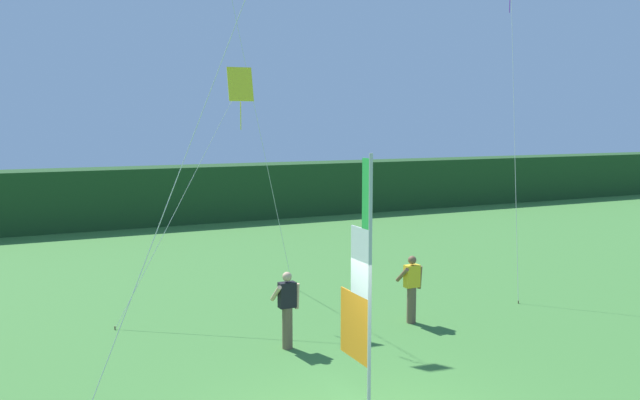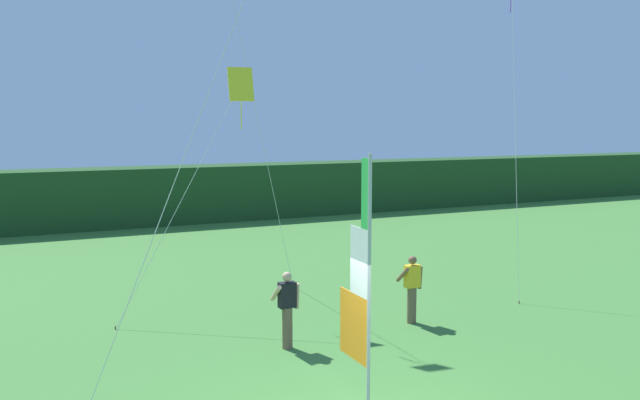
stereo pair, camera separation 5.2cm
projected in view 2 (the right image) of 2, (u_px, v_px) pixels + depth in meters
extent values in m
cube|color=#1E421E|center=(131.00, 196.00, 30.27)|extent=(80.00, 2.40, 2.68)
cylinder|color=#B7B7BC|center=(369.00, 287.00, 10.43)|extent=(0.06, 0.06, 4.28)
cube|color=orange|center=(354.00, 326.00, 10.98)|extent=(0.02, 0.97, 1.14)
cube|color=white|center=(359.00, 262.00, 10.68)|extent=(0.02, 0.60, 1.14)
cube|color=green|center=(365.00, 194.00, 10.38)|extent=(0.02, 0.23, 1.14)
cylinder|color=brown|center=(412.00, 305.00, 15.51)|extent=(0.22, 0.22, 0.87)
cube|color=yellow|center=(412.00, 276.00, 15.42)|extent=(0.36, 0.20, 0.54)
sphere|color=brown|center=(412.00, 260.00, 15.38)|extent=(0.20, 0.20, 0.20)
cylinder|color=brown|center=(403.00, 275.00, 15.38)|extent=(0.09, 0.48, 0.42)
cylinder|color=brown|center=(420.00, 277.00, 15.53)|extent=(0.09, 0.14, 0.56)
cylinder|color=brown|center=(287.00, 328.00, 13.75)|extent=(0.22, 0.22, 0.89)
cube|color=black|center=(287.00, 295.00, 13.67)|extent=(0.36, 0.20, 0.54)
sphere|color=tan|center=(287.00, 277.00, 13.62)|extent=(0.20, 0.20, 0.20)
cylinder|color=tan|center=(276.00, 293.00, 13.62)|extent=(0.09, 0.48, 0.42)
cylinder|color=tan|center=(297.00, 296.00, 13.77)|extent=(0.09, 0.14, 0.56)
cylinder|color=brown|center=(293.00, 285.00, 18.97)|extent=(0.03, 0.03, 0.08)
cylinder|color=silver|center=(260.00, 128.00, 17.74)|extent=(2.17, 0.53, 9.22)
cylinder|color=brown|center=(519.00, 302.00, 17.18)|extent=(0.03, 0.03, 0.08)
cylinder|color=silver|center=(515.00, 131.00, 17.98)|extent=(1.41, 2.33, 9.05)
cylinder|color=purple|center=(511.00, 0.00, 18.87)|extent=(0.02, 0.02, 0.70)
cylinder|color=silver|center=(196.00, 127.00, 9.18)|extent=(3.96, 0.28, 9.39)
cylinder|color=brown|center=(115.00, 328.00, 15.05)|extent=(0.03, 0.03, 0.08)
cylinder|color=silver|center=(181.00, 202.00, 15.70)|extent=(3.34, 0.64, 5.72)
cube|color=yellow|center=(241.00, 84.00, 16.35)|extent=(0.65, 0.31, 0.86)
cylinder|color=yellow|center=(241.00, 116.00, 16.45)|extent=(0.02, 0.02, 0.70)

